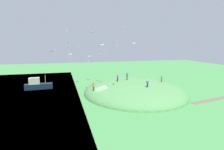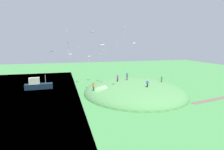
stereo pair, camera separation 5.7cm
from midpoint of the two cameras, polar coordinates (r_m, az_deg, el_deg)
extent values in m
plane|color=#448A47|center=(41.95, -3.25, -6.93)|extent=(160.00, 160.00, 0.00)
ellipsoid|color=#508B4D|center=(46.18, 6.72, -5.43)|extent=(24.23, 27.33, 6.36)
cube|color=brown|center=(46.46, 29.02, -6.48)|extent=(13.64, 3.80, 0.04)
cube|color=#10212F|center=(53.23, -21.42, -3.24)|extent=(7.06, 2.40, 1.41)
cube|color=#ADB999|center=(52.99, -22.65, -1.66)|extent=(2.75, 1.54, 1.70)
cylinder|color=gray|center=(52.81, -19.66, -1.21)|extent=(0.14, 0.14, 2.25)
cube|color=#3E352B|center=(45.53, 4.67, -0.99)|extent=(0.24, 0.16, 0.86)
cylinder|color=#3C4AB1|center=(45.40, 4.68, -0.03)|extent=(0.47, 0.47, 0.68)
sphere|color=brown|center=(45.32, 4.69, 0.55)|extent=(0.26, 0.26, 0.26)
cube|color=black|center=(44.44, 1.74, -1.47)|extent=(0.24, 0.14, 0.79)
cylinder|color=purple|center=(44.30, 1.75, -0.57)|extent=(0.45, 0.45, 0.63)
sphere|color=brown|center=(44.23, 1.75, -0.02)|extent=(0.24, 0.24, 0.24)
cube|color=brown|center=(46.83, 14.97, -1.66)|extent=(0.19, 0.26, 0.77)
cylinder|color=#3A955F|center=(46.70, 15.01, -0.83)|extent=(0.53, 0.53, 0.61)
sphere|color=#D59589|center=(46.63, 15.03, -0.32)|extent=(0.23, 0.23, 0.23)
cube|color=#2A3252|center=(41.31, -5.62, -4.21)|extent=(0.28, 0.17, 0.88)
cylinder|color=orange|center=(41.13, -5.64, -3.14)|extent=(0.53, 0.53, 0.70)
sphere|color=brown|center=(41.02, -5.65, -2.48)|extent=(0.26, 0.26, 0.26)
cube|color=black|center=(40.04, 10.80, -3.16)|extent=(0.29, 0.24, 0.75)
cylinder|color=#3C4FBB|center=(39.90, 10.83, -2.23)|extent=(0.63, 0.63, 0.59)
sphere|color=beige|center=(39.82, 10.85, -1.65)|extent=(0.22, 0.22, 0.22)
cube|color=white|center=(43.97, -12.56, 6.27)|extent=(0.95, 0.88, 0.10)
cylinder|color=white|center=(43.91, -12.65, 5.44)|extent=(0.08, 0.05, 0.87)
cube|color=silver|center=(48.42, 6.83, 9.68)|extent=(0.82, 0.97, 0.22)
cylinder|color=silver|center=(48.59, 6.90, 8.71)|extent=(0.09, 0.15, 1.23)
cube|color=silver|center=(54.46, -6.13, 12.89)|extent=(1.20, 1.00, 0.23)
cylinder|color=silver|center=(54.51, -6.34, 12.12)|extent=(0.07, 0.04, 0.92)
cube|color=silver|center=(41.26, -17.64, 6.96)|extent=(1.32, 1.30, 0.15)
cylinder|color=silver|center=(41.07, -17.49, 5.69)|extent=(0.19, 0.13, 1.25)
cube|color=white|center=(33.90, -13.20, 9.69)|extent=(0.77, 0.83, 0.07)
cylinder|color=white|center=(34.14, -13.12, 8.06)|extent=(0.07, 0.10, 1.60)
cube|color=white|center=(45.94, -6.89, 5.75)|extent=(0.65, 0.91, 0.15)
cylinder|color=white|center=(45.80, -7.15, 4.65)|extent=(0.12, 0.19, 1.28)
cube|color=white|center=(52.13, 1.66, 10.40)|extent=(0.84, 0.83, 0.18)
cylinder|color=white|center=(52.10, 1.72, 9.15)|extent=(0.21, 0.04, 1.91)
cube|color=white|center=(52.27, -3.62, 6.51)|extent=(1.18, 1.19, 0.18)
cylinder|color=white|center=(52.19, -3.49, 5.66)|extent=(0.11, 0.11, 1.03)
cube|color=white|center=(54.48, -3.15, 9.84)|extent=(1.08, 1.09, 0.23)
cylinder|color=white|center=(54.36, -2.98, 8.98)|extent=(0.07, 0.05, 1.17)
cube|color=silver|center=(48.36, -2.94, 9.25)|extent=(1.26, 1.10, 0.13)
cylinder|color=silver|center=(48.64, -2.75, 8.20)|extent=(0.05, 0.22, 1.24)
cube|color=white|center=(36.14, 3.60, 14.50)|extent=(0.65, 0.77, 0.09)
cylinder|color=white|center=(36.30, 3.95, 13.46)|extent=(0.06, 0.14, 0.95)
cube|color=white|center=(42.10, -2.05, 7.86)|extent=(0.55, 0.74, 0.18)
cylinder|color=white|center=(42.02, -1.91, 6.81)|extent=(0.09, 0.19, 1.17)
cube|color=white|center=(49.79, -13.78, 13.55)|extent=(0.74, 0.76, 0.03)
cylinder|color=white|center=(49.54, -13.71, 12.89)|extent=(0.14, 0.16, 0.86)
cube|color=silver|center=(53.83, -10.25, 8.18)|extent=(0.77, 1.01, 0.20)
cylinder|color=silver|center=(53.86, -10.30, 7.40)|extent=(0.11, 0.04, 1.00)
camera|label=1|loc=(0.03, -89.96, 0.01)|focal=29.90mm
camera|label=2|loc=(0.03, 90.04, -0.01)|focal=29.90mm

